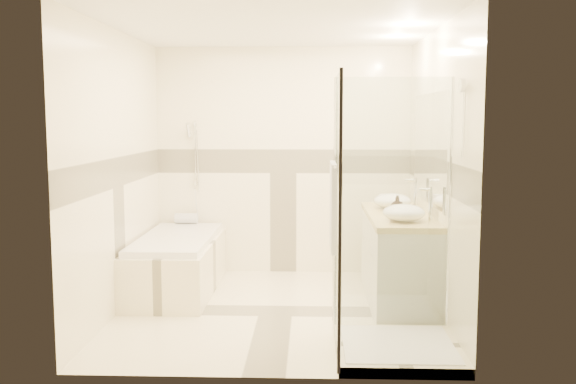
{
  "coord_description": "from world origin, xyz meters",
  "views": [
    {
      "loc": [
        0.31,
        -5.6,
        1.72
      ],
      "look_at": [
        0.1,
        0.25,
        1.05
      ],
      "focal_mm": 40.0,
      "sensor_mm": 36.0,
      "label": 1
    }
  ],
  "objects_px": {
    "shower_enclosure": "(381,285)",
    "vessel_sink_near": "(392,201)",
    "bathtub": "(177,261)",
    "amenity_bottle_a": "(398,205)",
    "vessel_sink_far": "(404,213)",
    "vanity": "(398,258)",
    "amenity_bottle_b": "(397,205)"
  },
  "relations": [
    {
      "from": "vessel_sink_near",
      "to": "vessel_sink_far",
      "type": "distance_m",
      "value": 0.79
    },
    {
      "from": "amenity_bottle_b",
      "to": "bathtub",
      "type": "bearing_deg",
      "value": 169.81
    },
    {
      "from": "amenity_bottle_a",
      "to": "amenity_bottle_b",
      "type": "relative_size",
      "value": 1.0
    },
    {
      "from": "amenity_bottle_a",
      "to": "shower_enclosure",
      "type": "bearing_deg",
      "value": -102.84
    },
    {
      "from": "vessel_sink_far",
      "to": "shower_enclosure",
      "type": "bearing_deg",
      "value": -108.5
    },
    {
      "from": "vessel_sink_far",
      "to": "amenity_bottle_a",
      "type": "relative_size",
      "value": 2.15
    },
    {
      "from": "vanity",
      "to": "shower_enclosure",
      "type": "bearing_deg",
      "value": -102.97
    },
    {
      "from": "vanity",
      "to": "vessel_sink_near",
      "type": "distance_m",
      "value": 0.6
    },
    {
      "from": "vanity",
      "to": "vessel_sink_far",
      "type": "distance_m",
      "value": 0.67
    },
    {
      "from": "bathtub",
      "to": "vanity",
      "type": "height_order",
      "value": "vanity"
    },
    {
      "from": "vanity",
      "to": "vessel_sink_far",
      "type": "relative_size",
      "value": 4.46
    },
    {
      "from": "vessel_sink_near",
      "to": "vessel_sink_far",
      "type": "height_order",
      "value": "same"
    },
    {
      "from": "shower_enclosure",
      "to": "vessel_sink_near",
      "type": "height_order",
      "value": "shower_enclosure"
    },
    {
      "from": "vessel_sink_near",
      "to": "amenity_bottle_a",
      "type": "distance_m",
      "value": 0.41
    },
    {
      "from": "bathtub",
      "to": "vessel_sink_far",
      "type": "relative_size",
      "value": 4.68
    },
    {
      "from": "vanity",
      "to": "vessel_sink_far",
      "type": "xyz_separation_m",
      "value": [
        -0.02,
        -0.46,
        0.5
      ]
    },
    {
      "from": "vanity",
      "to": "vessel_sink_far",
      "type": "bearing_deg",
      "value": -92.51
    },
    {
      "from": "vessel_sink_far",
      "to": "vanity",
      "type": "bearing_deg",
      "value": 87.49
    },
    {
      "from": "shower_enclosure",
      "to": "amenity_bottle_a",
      "type": "height_order",
      "value": "shower_enclosure"
    },
    {
      "from": "vessel_sink_near",
      "to": "vessel_sink_far",
      "type": "relative_size",
      "value": 1.0
    },
    {
      "from": "vanity",
      "to": "amenity_bottle_a",
      "type": "bearing_deg",
      "value": -105.06
    },
    {
      "from": "vessel_sink_near",
      "to": "amenity_bottle_b",
      "type": "bearing_deg",
      "value": -90.0
    },
    {
      "from": "bathtub",
      "to": "vessel_sink_near",
      "type": "xyz_separation_m",
      "value": [
        2.13,
        -0.02,
        0.62
      ]
    },
    {
      "from": "shower_enclosure",
      "to": "vessel_sink_near",
      "type": "relative_size",
      "value": 5.61
    },
    {
      "from": "vanity",
      "to": "shower_enclosure",
      "type": "height_order",
      "value": "shower_enclosure"
    },
    {
      "from": "bathtub",
      "to": "amenity_bottle_a",
      "type": "distance_m",
      "value": 2.26
    },
    {
      "from": "bathtub",
      "to": "vanity",
      "type": "distance_m",
      "value": 2.18
    },
    {
      "from": "bathtub",
      "to": "vessel_sink_near",
      "type": "height_order",
      "value": "vessel_sink_near"
    },
    {
      "from": "vessel_sink_near",
      "to": "amenity_bottle_b",
      "type": "relative_size",
      "value": 2.15
    },
    {
      "from": "shower_enclosure",
      "to": "vessel_sink_far",
      "type": "xyz_separation_m",
      "value": [
        0.27,
        0.81,
        0.42
      ]
    },
    {
      "from": "vessel_sink_far",
      "to": "vessel_sink_near",
      "type": "bearing_deg",
      "value": 90.0
    },
    {
      "from": "vessel_sink_far",
      "to": "amenity_bottle_b",
      "type": "relative_size",
      "value": 2.15
    }
  ]
}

